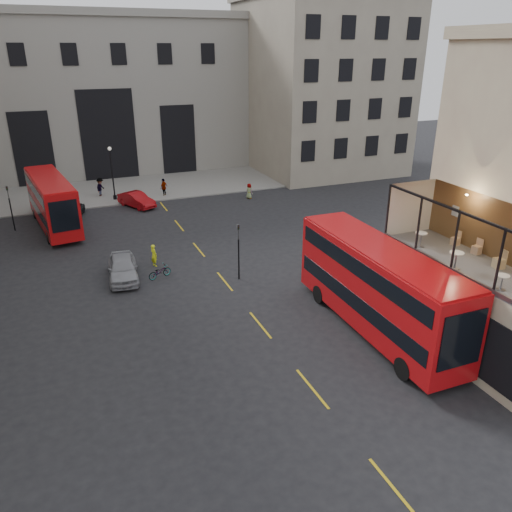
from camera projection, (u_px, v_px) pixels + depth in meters
name	position (u px, v px, depth m)	size (l,w,h in m)	color
ground	(350.00, 378.00, 23.05)	(140.00, 140.00, 0.00)	black
host_frontage	(467.00, 309.00, 24.46)	(3.00, 11.00, 4.50)	#C5BA93
cafe_floor	(475.00, 267.00, 23.58)	(3.00, 10.00, 0.10)	slate
gateway	(99.00, 91.00, 58.62)	(35.00, 10.60, 18.00)	gray
building_right	(319.00, 81.00, 60.16)	(16.60, 18.60, 20.00)	gray
pavement_far	(110.00, 190.00, 53.35)	(40.00, 12.00, 0.12)	slate
traffic_light_near	(239.00, 245.00, 32.00)	(0.16, 0.20, 3.80)	black
traffic_light_far	(10.00, 203.00, 40.74)	(0.16, 0.20, 3.80)	black
street_lamp_b	(113.00, 177.00, 49.03)	(0.36, 0.36, 5.33)	black
bus_near	(378.00, 285.00, 26.01)	(2.87, 12.03, 4.79)	#A90B0F
bus_far	(52.00, 200.00, 41.44)	(3.93, 11.06, 4.32)	#B30C0E
car_a	(123.00, 268.00, 32.71)	(1.85, 4.59, 1.57)	gray
car_b	(136.00, 200.00, 47.64)	(1.49, 4.28, 1.41)	#96090D
car_c	(69.00, 211.00, 44.15)	(2.18, 5.35, 1.55)	black
bicycle	(160.00, 272.00, 32.96)	(0.58, 1.66, 0.87)	gray
cyclist	(154.00, 255.00, 34.64)	(0.58, 0.38, 1.58)	#ECF619
pedestrian_b	(101.00, 188.00, 50.72)	(1.27, 0.73, 1.96)	gray
pedestrian_c	(164.00, 187.00, 50.98)	(1.08, 0.45, 1.84)	gray
pedestrian_d	(249.00, 191.00, 50.29)	(0.75, 0.49, 1.54)	gray
cafe_table_near	(502.00, 280.00, 21.07)	(0.54, 0.54, 0.67)	white
cafe_table_mid	(456.00, 258.00, 23.06)	(0.65, 0.65, 0.81)	silver
cafe_table_far	(421.00, 237.00, 25.65)	(0.61, 0.61, 0.76)	silver
cafe_chair_b	(499.00, 263.00, 23.22)	(0.50, 0.50, 0.89)	tan
cafe_chair_c	(477.00, 249.00, 24.83)	(0.44, 0.44, 0.78)	tan
cafe_chair_d	(456.00, 241.00, 25.98)	(0.42, 0.42, 0.75)	tan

